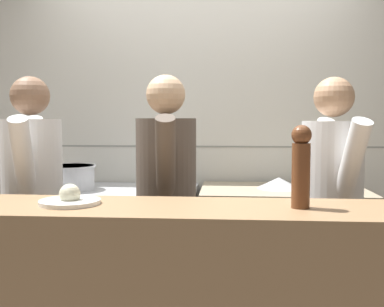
# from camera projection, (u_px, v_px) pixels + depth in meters

# --- Properties ---
(wall_back_tiled) EXTENTS (8.00, 0.06, 2.60)m
(wall_back_tiled) POSITION_uv_depth(u_px,v_px,m) (201.00, 127.00, 3.48)
(wall_back_tiled) COLOR silver
(wall_back_tiled) RESTS_ON ground_plane
(oven_range) EXTENTS (1.22, 0.71, 0.87)m
(oven_range) POSITION_uv_depth(u_px,v_px,m) (110.00, 250.00, 3.19)
(oven_range) COLOR #232326
(oven_range) RESTS_ON ground_plane
(prep_counter) EXTENTS (1.12, 0.65, 0.89)m
(prep_counter) POSITION_uv_depth(u_px,v_px,m) (282.00, 253.00, 3.09)
(prep_counter) COLOR gray
(prep_counter) RESTS_ON ground_plane
(stock_pot) EXTENTS (0.35, 0.35, 0.17)m
(stock_pot) POSITION_uv_depth(u_px,v_px,m) (70.00, 177.00, 3.13)
(stock_pot) COLOR #B7BABF
(stock_pot) RESTS_ON oven_range
(sauce_pot) EXTENTS (0.28, 0.28, 0.18)m
(sauce_pot) POSITION_uv_depth(u_px,v_px,m) (162.00, 176.00, 3.17)
(sauce_pot) COLOR beige
(sauce_pot) RESTS_ON oven_range
(mixing_bowl_steel) EXTENTS (0.30, 0.30, 0.07)m
(mixing_bowl_steel) POSITION_uv_depth(u_px,v_px,m) (279.00, 183.00, 3.08)
(mixing_bowl_steel) COLOR #B7BABF
(mixing_bowl_steel) RESTS_ON prep_counter
(plated_dish_main) EXTENTS (0.25, 0.25, 0.09)m
(plated_dish_main) POSITION_uv_depth(u_px,v_px,m) (70.00, 199.00, 1.84)
(plated_dish_main) COLOR white
(plated_dish_main) RESTS_ON pass_counter
(pepper_mill) EXTENTS (0.08, 0.08, 0.33)m
(pepper_mill) POSITION_uv_depth(u_px,v_px,m) (301.00, 165.00, 1.75)
(pepper_mill) COLOR brown
(pepper_mill) RESTS_ON pass_counter
(chef_head_cook) EXTENTS (0.39, 0.69, 1.59)m
(chef_head_cook) POSITION_uv_depth(u_px,v_px,m) (33.00, 205.00, 2.47)
(chef_head_cook) COLOR black
(chef_head_cook) RESTS_ON ground_plane
(chef_sous) EXTENTS (0.36, 0.70, 1.59)m
(chef_sous) POSITION_uv_depth(u_px,v_px,m) (166.00, 206.00, 2.44)
(chef_sous) COLOR black
(chef_sous) RESTS_ON ground_plane
(chef_line) EXTENTS (0.38, 0.69, 1.58)m
(chef_line) POSITION_uv_depth(u_px,v_px,m) (331.00, 210.00, 2.38)
(chef_line) COLOR black
(chef_line) RESTS_ON ground_plane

